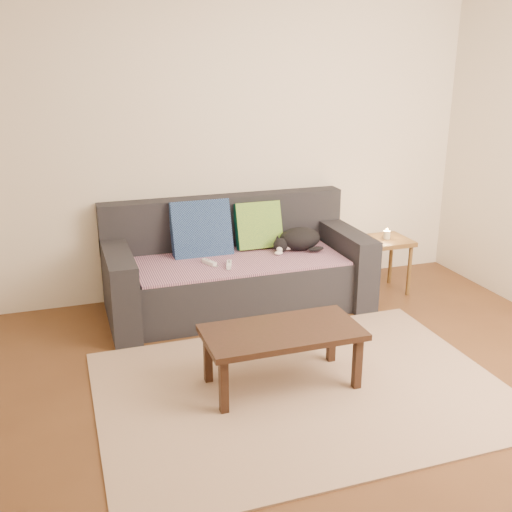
{
  "coord_description": "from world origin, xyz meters",
  "views": [
    {
      "loc": [
        -1.32,
        -2.87,
        1.98
      ],
      "look_at": [
        0.05,
        1.2,
        0.55
      ],
      "focal_mm": 42.0,
      "sensor_mm": 36.0,
      "label": 1
    }
  ],
  "objects_px": {
    "wii_remote_b": "(229,265)",
    "wii_remote_a": "(209,262)",
    "sofa": "(236,271)",
    "cat": "(298,239)",
    "coffee_table": "(282,337)",
    "side_table": "(386,248)"
  },
  "relations": [
    {
      "from": "sofa",
      "to": "side_table",
      "type": "height_order",
      "value": "sofa"
    },
    {
      "from": "sofa",
      "to": "side_table",
      "type": "bearing_deg",
      "value": -3.99
    },
    {
      "from": "sofa",
      "to": "coffee_table",
      "type": "bearing_deg",
      "value": -94.31
    },
    {
      "from": "sofa",
      "to": "wii_remote_b",
      "type": "distance_m",
      "value": 0.3
    },
    {
      "from": "side_table",
      "to": "wii_remote_a",
      "type": "bearing_deg",
      "value": -178.44
    },
    {
      "from": "cat",
      "to": "coffee_table",
      "type": "distance_m",
      "value": 1.48
    },
    {
      "from": "side_table",
      "to": "coffee_table",
      "type": "bearing_deg",
      "value": -139.41
    },
    {
      "from": "sofa",
      "to": "cat",
      "type": "bearing_deg",
      "value": -0.89
    },
    {
      "from": "wii_remote_a",
      "to": "side_table",
      "type": "distance_m",
      "value": 1.6
    },
    {
      "from": "wii_remote_b",
      "to": "side_table",
      "type": "bearing_deg",
      "value": -65.84
    },
    {
      "from": "wii_remote_a",
      "to": "side_table",
      "type": "xyz_separation_m",
      "value": [
        1.6,
        0.04,
        -0.06
      ]
    },
    {
      "from": "sofa",
      "to": "wii_remote_b",
      "type": "height_order",
      "value": "sofa"
    },
    {
      "from": "sofa",
      "to": "coffee_table",
      "type": "distance_m",
      "value": 1.33
    },
    {
      "from": "wii_remote_b",
      "to": "wii_remote_a",
      "type": "bearing_deg",
      "value": 71.89
    },
    {
      "from": "wii_remote_a",
      "to": "side_table",
      "type": "bearing_deg",
      "value": -111.17
    },
    {
      "from": "sofa",
      "to": "wii_remote_a",
      "type": "height_order",
      "value": "sofa"
    },
    {
      "from": "wii_remote_b",
      "to": "cat",
      "type": "bearing_deg",
      "value": -52.65
    },
    {
      "from": "sofa",
      "to": "wii_remote_b",
      "type": "xyz_separation_m",
      "value": [
        -0.12,
        -0.24,
        0.15
      ]
    },
    {
      "from": "cat",
      "to": "coffee_table",
      "type": "height_order",
      "value": "cat"
    },
    {
      "from": "side_table",
      "to": "wii_remote_b",
      "type": "bearing_deg",
      "value": -174.43
    },
    {
      "from": "wii_remote_a",
      "to": "side_table",
      "type": "relative_size",
      "value": 0.31
    },
    {
      "from": "cat",
      "to": "side_table",
      "type": "relative_size",
      "value": 1.0
    }
  ]
}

